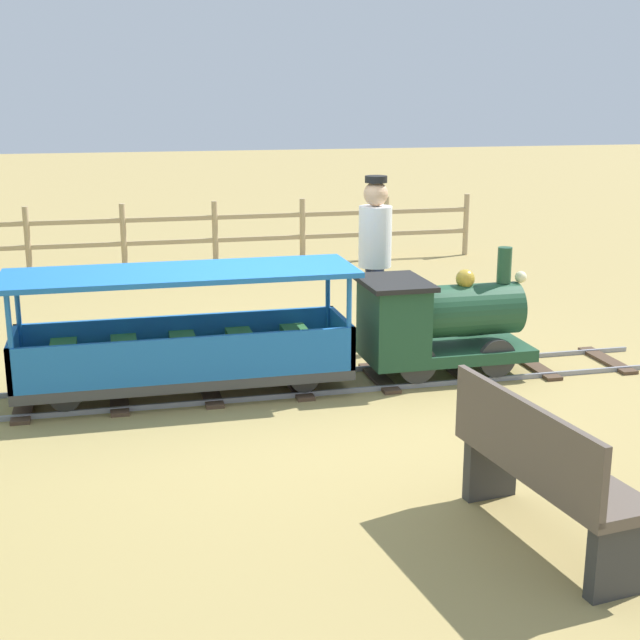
% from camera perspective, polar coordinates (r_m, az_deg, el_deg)
% --- Properties ---
extents(ground_plane, '(60.00, 60.00, 0.00)m').
position_cam_1_polar(ground_plane, '(7.23, -1.76, -4.33)').
color(ground_plane, '#A38C51').
extents(track, '(0.77, 6.40, 0.04)m').
position_cam_1_polar(track, '(7.23, -1.54, -4.19)').
color(track, gray).
rests_on(track, ground_plane).
extents(locomotive, '(0.73, 1.45, 1.04)m').
position_cam_1_polar(locomotive, '(7.43, 7.52, -0.05)').
color(locomotive, '#1E472D').
rests_on(locomotive, ground_plane).
extents(passenger_car, '(0.83, 2.70, 0.97)m').
position_cam_1_polar(passenger_car, '(6.99, -8.80, -1.57)').
color(passenger_car, '#3F3F3F').
rests_on(passenger_car, ground_plane).
extents(conductor_person, '(0.30, 0.30, 1.62)m').
position_cam_1_polar(conductor_person, '(8.01, 3.58, 4.57)').
color(conductor_person, '#282D47').
rests_on(conductor_person, ground_plane).
extents(park_bench, '(1.34, 0.56, 0.82)m').
position_cam_1_polar(park_bench, '(4.82, 14.18, -9.44)').
color(park_bench, brown).
rests_on(park_bench, ground_plane).
extents(fence_section, '(0.08, 7.48, 0.90)m').
position_cam_1_polar(fence_section, '(12.23, -6.82, 5.72)').
color(fence_section, tan).
rests_on(fence_section, ground_plane).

